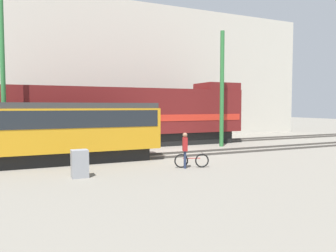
{
  "coord_description": "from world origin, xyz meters",
  "views": [
    {
      "loc": [
        -9.68,
        -19.62,
        3.08
      ],
      "look_at": [
        -1.06,
        -0.33,
        1.8
      ],
      "focal_mm": 35.0,
      "sensor_mm": 36.0,
      "label": 1
    }
  ],
  "objects": [
    {
      "name": "freight_locomotive",
      "position": [
        -2.2,
        4.38,
        2.34
      ],
      "size": [
        18.9,
        3.04,
        5.03
      ],
      "color": "black",
      "rests_on": "ground"
    },
    {
      "name": "bicycle",
      "position": [
        -1.96,
        -5.26,
        0.36
      ],
      "size": [
        1.67,
        0.72,
        0.76
      ],
      "color": "black",
      "rests_on": "ground"
    },
    {
      "name": "person",
      "position": [
        -2.35,
        -5.28,
        1.09
      ],
      "size": [
        0.33,
        0.41,
        1.77
      ],
      "color": "#232D4C",
      "rests_on": "ground"
    },
    {
      "name": "building_backdrop",
      "position": [
        0.0,
        13.17,
        6.48
      ],
      "size": [
        39.73,
        6.0,
        12.95
      ],
      "color": "beige",
      "rests_on": "ground"
    },
    {
      "name": "ground_plane",
      "position": [
        0.0,
        0.0,
        0.0
      ],
      "size": [
        120.0,
        120.0,
        0.0
      ],
      "primitive_type": "plane",
      "color": "slate"
    },
    {
      "name": "utility_pole_center",
      "position": [
        4.27,
        1.52,
        4.38
      ],
      "size": [
        0.31,
        0.31,
        8.75
      ],
      "color": "#2D7238",
      "rests_on": "ground"
    },
    {
      "name": "track_far",
      "position": [
        0.0,
        4.38,
        0.07
      ],
      "size": [
        60.0,
        1.51,
        0.14
      ],
      "color": "#47423D",
      "rests_on": "ground"
    },
    {
      "name": "utility_pole_left",
      "position": [
        -10.62,
        1.52,
        4.63
      ],
      "size": [
        0.26,
        0.26,
        9.26
      ],
      "color": "#2D7238",
      "rests_on": "ground"
    },
    {
      "name": "streetcar",
      "position": [
        -7.22,
        -1.33,
        1.87
      ],
      "size": [
        9.39,
        2.54,
        3.26
      ],
      "color": "black",
      "rests_on": "ground"
    },
    {
      "name": "track_near",
      "position": [
        0.0,
        -1.33,
        0.07
      ],
      "size": [
        60.0,
        1.51,
        0.14
      ],
      "color": "#47423D",
      "rests_on": "ground"
    },
    {
      "name": "signal_box",
      "position": [
        -7.45,
        -5.27,
        0.6
      ],
      "size": [
        0.7,
        0.6,
        1.2
      ],
      "color": "gray",
      "rests_on": "ground"
    }
  ]
}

